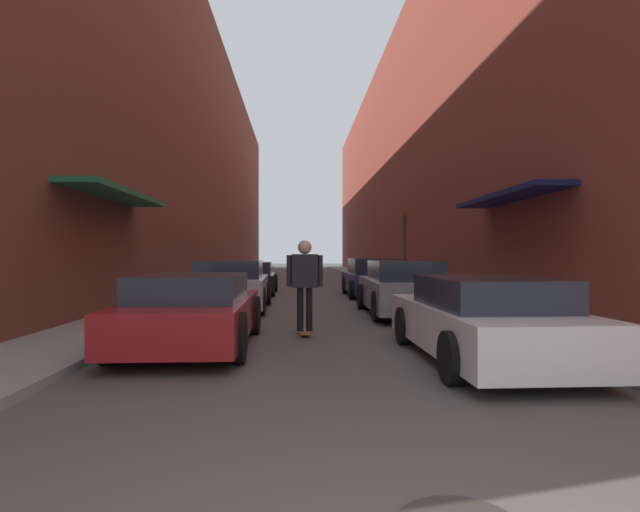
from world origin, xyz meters
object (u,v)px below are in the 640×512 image
at_px(parked_car_right_0, 484,320).
at_px(parked_car_right_2, 372,278).
at_px(parked_car_right_1, 402,288).
at_px(traffic_light, 405,240).
at_px(parked_car_left_0, 193,311).
at_px(parked_car_left_1, 231,286).
at_px(parked_car_left_2, 249,278).
at_px(skateboarder, 305,277).

bearing_deg(parked_car_right_0, parked_car_right_2, 89.53).
bearing_deg(parked_car_right_2, parked_car_right_1, -90.85).
bearing_deg(parked_car_right_1, traffic_light, 77.42).
height_order(parked_car_right_1, traffic_light, traffic_light).
bearing_deg(parked_car_left_0, parked_car_right_1, 44.48).
bearing_deg(parked_car_left_0, parked_car_right_0, -15.88).
xyz_separation_m(parked_car_left_1, traffic_light, (6.64, 8.87, 1.52)).
xyz_separation_m(parked_car_left_0, parked_car_right_2, (4.36, 9.72, 0.06)).
distance_m(parked_car_left_1, parked_car_left_2, 5.57).
relative_size(parked_car_right_2, skateboarder, 2.32).
bearing_deg(parked_car_right_0, parked_car_left_1, 123.43).
bearing_deg(parked_car_right_1, parked_car_left_1, 164.55).
relative_size(parked_car_left_2, parked_car_right_1, 0.95).
bearing_deg(skateboarder, traffic_light, 70.15).
bearing_deg(parked_car_left_0, parked_car_left_1, 91.13).
xyz_separation_m(parked_car_left_0, parked_car_right_1, (4.28, 4.21, 0.07)).
bearing_deg(parked_car_right_1, parked_car_left_0, -135.52).
xyz_separation_m(parked_car_left_0, parked_car_right_0, (4.27, -1.22, -0.01)).
xyz_separation_m(parked_car_left_1, parked_car_right_2, (4.47, 4.30, -0.00)).
height_order(parked_car_right_1, skateboarder, skateboarder).
distance_m(parked_car_right_1, parked_car_right_2, 5.51).
bearing_deg(traffic_light, skateboarder, -109.85).
bearing_deg(parked_car_left_1, parked_car_right_0, -56.57).
relative_size(parked_car_right_0, skateboarder, 2.37).
height_order(parked_car_left_1, parked_car_right_1, parked_car_right_1).
xyz_separation_m(parked_car_left_2, skateboarder, (1.98, -9.80, 0.48)).
height_order(parked_car_left_1, parked_car_right_2, parked_car_right_2).
bearing_deg(skateboarder, parked_car_right_2, 73.29).
height_order(parked_car_left_2, parked_car_right_2, parked_car_right_2).
bearing_deg(parked_car_right_2, parked_car_right_0, -90.47).
distance_m(parked_car_right_0, skateboarder, 3.48).
bearing_deg(parked_car_right_2, skateboarder, -106.71).
distance_m(parked_car_left_0, parked_car_right_1, 6.00).
xyz_separation_m(parked_car_left_2, parked_car_right_1, (4.46, -6.78, 0.05)).
distance_m(parked_car_left_2, parked_car_right_1, 8.12).
height_order(parked_car_left_0, skateboarder, skateboarder).
distance_m(parked_car_left_1, parked_car_right_2, 6.20).
relative_size(parked_car_left_0, parked_car_right_2, 1.02).
relative_size(parked_car_right_1, traffic_light, 1.33).
bearing_deg(parked_car_right_0, parked_car_left_0, 164.12).
bearing_deg(parked_car_left_2, parked_car_right_0, -69.97).
bearing_deg(parked_car_left_0, parked_car_left_2, 90.92).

